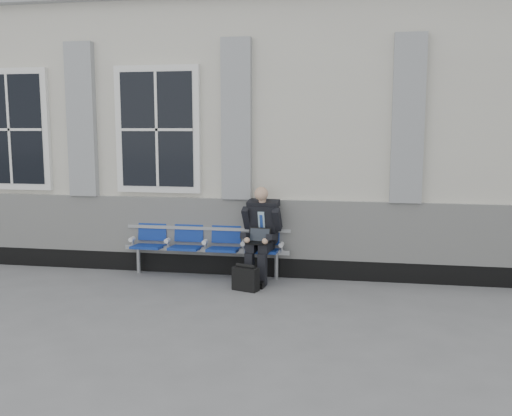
# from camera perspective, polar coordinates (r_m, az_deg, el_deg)

# --- Properties ---
(ground) EXTENTS (70.00, 70.00, 0.00)m
(ground) POSITION_cam_1_polar(r_m,az_deg,el_deg) (8.14, -15.28, -8.53)
(ground) COLOR slate
(ground) RESTS_ON ground
(station_building) EXTENTS (14.40, 4.40, 4.49)m
(station_building) POSITION_cam_1_polar(r_m,az_deg,el_deg) (11.04, -8.02, 7.66)
(station_building) COLOR beige
(station_building) RESTS_ON ground
(bench) EXTENTS (2.60, 0.47, 0.91)m
(bench) POSITION_cam_1_polar(r_m,az_deg,el_deg) (8.83, -5.02, -3.29)
(bench) COLOR #9EA0A3
(bench) RESTS_ON ground
(businessman) EXTENTS (0.59, 0.80, 1.42)m
(businessman) POSITION_cam_1_polar(r_m,az_deg,el_deg) (8.47, 0.54, -2.25)
(businessman) COLOR black
(businessman) RESTS_ON ground
(briefcase) EXTENTS (0.40, 0.27, 0.38)m
(briefcase) POSITION_cam_1_polar(r_m,az_deg,el_deg) (8.09, -1.05, -7.04)
(briefcase) COLOR black
(briefcase) RESTS_ON ground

